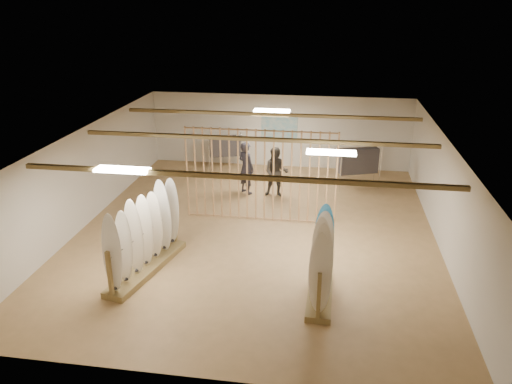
# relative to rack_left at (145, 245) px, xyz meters

# --- Properties ---
(floor) EXTENTS (12.00, 12.00, 0.00)m
(floor) POSITION_rel_rack_left_xyz_m (2.30, 2.58, -0.70)
(floor) COLOR #A68050
(floor) RESTS_ON ground
(ceiling) EXTENTS (12.00, 12.00, 0.00)m
(ceiling) POSITION_rel_rack_left_xyz_m (2.30, 2.58, 2.10)
(ceiling) COLOR gray
(ceiling) RESTS_ON ground
(wall_back) EXTENTS (12.00, 0.00, 12.00)m
(wall_back) POSITION_rel_rack_left_xyz_m (2.30, 8.58, 0.70)
(wall_back) COLOR beige
(wall_back) RESTS_ON ground
(wall_front) EXTENTS (12.00, 0.00, 12.00)m
(wall_front) POSITION_rel_rack_left_xyz_m (2.30, -3.42, 0.70)
(wall_front) COLOR beige
(wall_front) RESTS_ON ground
(wall_left) EXTENTS (0.00, 12.00, 12.00)m
(wall_left) POSITION_rel_rack_left_xyz_m (-2.70, 2.58, 0.70)
(wall_left) COLOR beige
(wall_left) RESTS_ON ground
(wall_right) EXTENTS (0.00, 12.00, 12.00)m
(wall_right) POSITION_rel_rack_left_xyz_m (7.30, 2.58, 0.70)
(wall_right) COLOR beige
(wall_right) RESTS_ON ground
(ceiling_slats) EXTENTS (9.50, 6.12, 0.10)m
(ceiling_slats) POSITION_rel_rack_left_xyz_m (2.30, 2.58, 2.02)
(ceiling_slats) COLOR olive
(ceiling_slats) RESTS_ON ground
(light_panels) EXTENTS (1.20, 0.35, 0.06)m
(light_panels) POSITION_rel_rack_left_xyz_m (2.30, 2.58, 2.04)
(light_panels) COLOR white
(light_panels) RESTS_ON ground
(bamboo_partition) EXTENTS (4.45, 0.05, 2.78)m
(bamboo_partition) POSITION_rel_rack_left_xyz_m (2.30, 3.38, 0.70)
(bamboo_partition) COLOR tan
(bamboo_partition) RESTS_ON ground
(poster) EXTENTS (1.40, 0.03, 0.90)m
(poster) POSITION_rel_rack_left_xyz_m (2.30, 8.56, 0.90)
(poster) COLOR teal
(poster) RESTS_ON ground
(rack_left) EXTENTS (1.17, 2.95, 2.02)m
(rack_left) POSITION_rel_rack_left_xyz_m (0.00, 0.00, 0.00)
(rack_left) COLOR olive
(rack_left) RESTS_ON floor
(rack_right) EXTENTS (0.57, 2.05, 1.94)m
(rack_right) POSITION_rel_rack_left_xyz_m (4.22, -0.53, -0.03)
(rack_right) COLOR olive
(rack_right) RESTS_ON floor
(clothing_rack_a) EXTENTS (1.21, 0.66, 1.35)m
(clothing_rack_a) POSITION_rel_rack_left_xyz_m (0.27, 7.98, 0.18)
(clothing_rack_a) COLOR silver
(clothing_rack_a) RESTS_ON floor
(clothing_rack_b) EXTENTS (1.38, 0.81, 1.54)m
(clothing_rack_b) POSITION_rel_rack_left_xyz_m (5.27, 6.49, 0.31)
(clothing_rack_b) COLOR silver
(clothing_rack_b) RESTS_ON floor
(shopper_a) EXTENTS (0.90, 0.85, 2.04)m
(shopper_a) POSITION_rel_rack_left_xyz_m (1.52, 5.48, 0.32)
(shopper_a) COLOR #29272F
(shopper_a) RESTS_ON floor
(shopper_b) EXTENTS (0.93, 0.72, 1.92)m
(shopper_b) POSITION_rel_rack_left_xyz_m (2.56, 5.32, 0.26)
(shopper_b) COLOR #353029
(shopper_b) RESTS_ON floor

